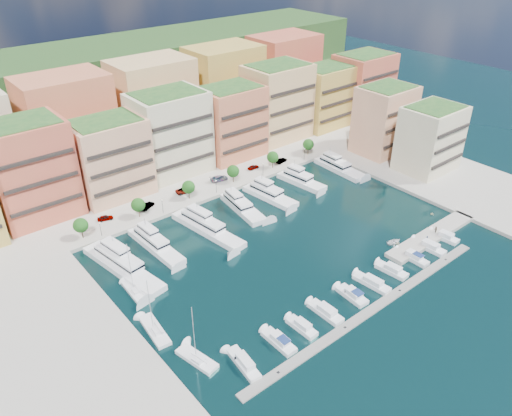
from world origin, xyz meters
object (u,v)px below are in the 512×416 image
at_px(lamppost_1, 162,204).
at_px(car_2, 185,190).
at_px(lamppost_0, 100,227).
at_px(tender_3, 432,214).
at_px(tree_1, 138,205).
at_px(car_0, 105,218).
at_px(car_1, 147,206).
at_px(cruiser_5, 372,283).
at_px(yacht_2, 205,227).
at_px(tree_4, 273,157).
at_px(yacht_0, 121,264).
at_px(car_3, 219,178).
at_px(person_0, 427,238).
at_px(yacht_6, 338,166).
at_px(tender_1, 397,243).
at_px(tree_5, 308,144).
at_px(person_1, 436,230).
at_px(cruiser_7, 413,257).
at_px(cruiser_0, 244,364).
at_px(cruiser_1, 279,341).
at_px(tree_2, 188,187).
at_px(lamppost_2, 216,184).
at_px(sailboat_2, 135,292).
at_px(yacht_1, 154,244).
at_px(cruiser_8, 429,247).
at_px(cruiser_3, 326,312).
at_px(car_4, 253,167).
at_px(cruiser_2, 302,327).
at_px(cruiser_9, 445,237).
at_px(yacht_3, 241,205).
at_px(cruiser_4, 352,295).
at_px(sailboat_1, 155,331).
at_px(tree_3, 233,171).
at_px(tree_0, 81,225).
at_px(tender_0, 394,242).
at_px(sailboat_0, 197,359).
at_px(cruiser_6, 392,270).

height_order(lamppost_1, car_2, lamppost_1).
relative_size(lamppost_0, tender_3, 3.09).
height_order(tree_1, car_0, tree_1).
bearing_deg(car_1, cruiser_5, 176.27).
distance_m(yacht_2, car_2, 20.54).
relative_size(tree_4, yacht_0, 0.21).
bearing_deg(yacht_2, car_3, 46.42).
bearing_deg(person_0, yacht_6, -58.57).
xyz_separation_m(tree_4, tender_1, (-3.41, -51.88, -4.35)).
bearing_deg(tree_5, person_1, -98.94).
bearing_deg(cruiser_7, tree_1, 126.06).
relative_size(cruiser_0, cruiser_1, 1.16).
xyz_separation_m(tree_2, lamppost_2, (8.00, -2.30, -0.92)).
bearing_deg(sailboat_2, tender_3, -15.83).
xyz_separation_m(yacht_1, cruiser_8, (52.56, -44.14, -0.54)).
height_order(cruiser_3, tender_1, cruiser_3).
bearing_deg(tree_5, tree_1, 180.00).
distance_m(tender_3, car_4, 56.57).
height_order(sailboat_2, tender_3, sailboat_2).
xyz_separation_m(cruiser_1, person_1, (56.23, 2.47, 1.36)).
bearing_deg(cruiser_3, cruiser_2, 179.88).
xyz_separation_m(cruiser_0, cruiser_9, (65.75, 0.02, 0.00)).
height_order(yacht_3, cruiser_4, yacht_3).
relative_size(cruiser_4, car_2, 1.40).
relative_size(tree_5, cruiser_4, 0.74).
height_order(cruiser_2, car_3, car_3).
xyz_separation_m(sailboat_1, car_2, (34.99, 43.92, 1.45)).
xyz_separation_m(lamppost_2, cruiser_1, (-24.99, -55.80, -3.26)).
bearing_deg(cruiser_0, tree_3, 54.34).
bearing_deg(cruiser_3, car_2, 85.48).
xyz_separation_m(tree_5, car_4, (-21.45, 3.25, -3.07)).
bearing_deg(tree_0, cruiser_8, -41.72).
distance_m(lamppost_0, cruiser_8, 82.84).
relative_size(cruiser_3, cruiser_9, 1.14).
xyz_separation_m(tree_1, tender_0, (44.40, -51.03, -4.33)).
bearing_deg(lamppost_1, cruiser_4, -75.53).
bearing_deg(cruiser_4, tree_5, 53.11).
bearing_deg(sailboat_0, lamppost_2, 51.12).
xyz_separation_m(yacht_1, car_4, (45.97, 17.19, 0.58)).
bearing_deg(car_2, tree_4, -91.18).
height_order(cruiser_1, cruiser_2, cruiser_1).
bearing_deg(yacht_2, lamppost_1, 109.84).
xyz_separation_m(cruiser_5, cruiser_6, (7.24, 0.01, 0.00)).
xyz_separation_m(lamppost_1, car_0, (-13.90, 6.65, -2.12)).
bearing_deg(tree_4, yacht_1, -164.82).
height_order(tree_5, car_2, tree_5).
relative_size(yacht_1, sailboat_0, 1.57).
height_order(lamppost_2, yacht_0, yacht_0).
distance_m(cruiser_2, cruiser_9, 50.87).
distance_m(tree_2, cruiser_8, 67.02).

